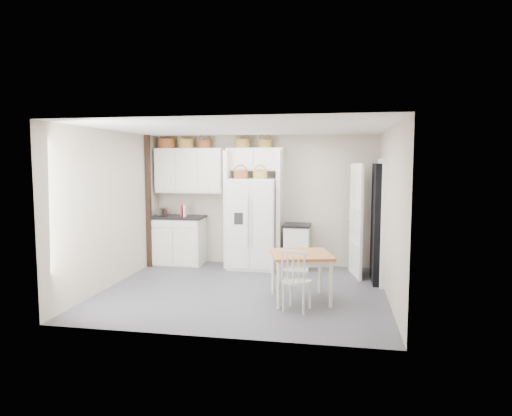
# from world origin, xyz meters

# --- Properties ---
(floor) EXTENTS (4.50, 4.50, 0.00)m
(floor) POSITION_xyz_m (0.00, 0.00, 0.00)
(floor) COLOR #3A3A46
(floor) RESTS_ON ground
(ceiling) EXTENTS (4.50, 4.50, 0.00)m
(ceiling) POSITION_xyz_m (0.00, 0.00, 2.60)
(ceiling) COLOR white
(ceiling) RESTS_ON wall_back
(wall_back) EXTENTS (4.50, 0.00, 4.50)m
(wall_back) POSITION_xyz_m (0.00, 2.00, 1.30)
(wall_back) COLOR tan
(wall_back) RESTS_ON floor
(wall_left) EXTENTS (0.00, 4.00, 4.00)m
(wall_left) POSITION_xyz_m (-2.25, 0.00, 1.30)
(wall_left) COLOR tan
(wall_left) RESTS_ON floor
(wall_right) EXTENTS (0.00, 4.00, 4.00)m
(wall_right) POSITION_xyz_m (2.25, 0.00, 1.30)
(wall_right) COLOR tan
(wall_right) RESTS_ON floor
(refrigerator) EXTENTS (0.91, 0.73, 1.76)m
(refrigerator) POSITION_xyz_m (-0.15, 1.62, 0.88)
(refrigerator) COLOR silver
(refrigerator) RESTS_ON floor
(base_cab_left) EXTENTS (1.02, 0.64, 0.94)m
(base_cab_left) POSITION_xyz_m (-1.72, 1.70, 0.47)
(base_cab_left) COLOR silver
(base_cab_left) RESTS_ON floor
(base_cab_right) EXTENTS (0.47, 0.57, 0.83)m
(base_cab_right) POSITION_xyz_m (0.70, 1.70, 0.42)
(base_cab_right) COLOR silver
(base_cab_right) RESTS_ON floor
(dining_table) EXTENTS (1.05, 1.05, 0.72)m
(dining_table) POSITION_xyz_m (0.94, -0.36, 0.36)
(dining_table) COLOR #A75F2A
(dining_table) RESTS_ON floor
(windsor_chair) EXTENTS (0.49, 0.47, 0.85)m
(windsor_chair) POSITION_xyz_m (0.93, -0.83, 0.42)
(windsor_chair) COLOR silver
(windsor_chair) RESTS_ON floor
(counter_left) EXTENTS (1.06, 0.68, 0.04)m
(counter_left) POSITION_xyz_m (-1.72, 1.70, 0.96)
(counter_left) COLOR black
(counter_left) RESTS_ON base_cab_left
(counter_right) EXTENTS (0.51, 0.61, 0.04)m
(counter_right) POSITION_xyz_m (0.70, 1.70, 0.85)
(counter_right) COLOR black
(counter_right) RESTS_ON base_cab_right
(toaster) EXTENTS (0.27, 0.21, 0.17)m
(toaster) POSITION_xyz_m (-1.99, 1.60, 1.07)
(toaster) COLOR silver
(toaster) RESTS_ON counter_left
(cookbook_red) EXTENTS (0.05, 0.16, 0.23)m
(cookbook_red) POSITION_xyz_m (-1.61, 1.62, 1.10)
(cookbook_red) COLOR maroon
(cookbook_red) RESTS_ON counter_left
(cookbook_cream) EXTENTS (0.05, 0.16, 0.24)m
(cookbook_cream) POSITION_xyz_m (-1.55, 1.62, 1.10)
(cookbook_cream) COLOR silver
(cookbook_cream) RESTS_ON counter_left
(basket_upper_a) EXTENTS (0.34, 0.34, 0.19)m
(basket_upper_a) POSITION_xyz_m (-1.98, 1.83, 2.45)
(basket_upper_a) COLOR maroon
(basket_upper_a) RESTS_ON upper_cabinet
(basket_upper_b) EXTENTS (0.31, 0.31, 0.18)m
(basket_upper_b) POSITION_xyz_m (-1.57, 1.83, 2.44)
(basket_upper_b) COLOR olive
(basket_upper_b) RESTS_ON upper_cabinet
(basket_upper_c) EXTENTS (0.28, 0.28, 0.16)m
(basket_upper_c) POSITION_xyz_m (-1.18, 1.83, 2.43)
(basket_upper_c) COLOR maroon
(basket_upper_c) RESTS_ON upper_cabinet
(basket_bridge_a) EXTENTS (0.31, 0.31, 0.17)m
(basket_bridge_a) POSITION_xyz_m (-0.41, 1.83, 2.44)
(basket_bridge_a) COLOR olive
(basket_bridge_a) RESTS_ON bridge_cabinet
(basket_bridge_b) EXTENTS (0.27, 0.27, 0.15)m
(basket_bridge_b) POSITION_xyz_m (0.05, 1.83, 2.43)
(basket_bridge_b) COLOR olive
(basket_bridge_b) RESTS_ON bridge_cabinet
(basket_fridge_a) EXTENTS (0.27, 0.27, 0.15)m
(basket_fridge_a) POSITION_xyz_m (-0.38, 1.52, 1.83)
(basket_fridge_a) COLOR maroon
(basket_fridge_a) RESTS_ON refrigerator
(basket_fridge_b) EXTENTS (0.27, 0.27, 0.14)m
(basket_fridge_b) POSITION_xyz_m (-0.00, 1.52, 1.83)
(basket_fridge_b) COLOR olive
(basket_fridge_b) RESTS_ON refrigerator
(upper_cabinet) EXTENTS (1.40, 0.34, 0.90)m
(upper_cabinet) POSITION_xyz_m (-1.50, 1.83, 1.90)
(upper_cabinet) COLOR silver
(upper_cabinet) RESTS_ON wall_back
(bridge_cabinet) EXTENTS (1.12, 0.34, 0.45)m
(bridge_cabinet) POSITION_xyz_m (-0.15, 1.83, 2.12)
(bridge_cabinet) COLOR silver
(bridge_cabinet) RESTS_ON wall_back
(fridge_panel_left) EXTENTS (0.08, 0.60, 2.30)m
(fridge_panel_left) POSITION_xyz_m (-0.66, 1.70, 1.15)
(fridge_panel_left) COLOR silver
(fridge_panel_left) RESTS_ON floor
(fridge_panel_right) EXTENTS (0.08, 0.60, 2.30)m
(fridge_panel_right) POSITION_xyz_m (0.36, 1.70, 1.15)
(fridge_panel_right) COLOR silver
(fridge_panel_right) RESTS_ON floor
(trim_post) EXTENTS (0.09, 0.09, 2.60)m
(trim_post) POSITION_xyz_m (-2.20, 1.35, 1.30)
(trim_post) COLOR black
(trim_post) RESTS_ON floor
(doorway_void) EXTENTS (0.18, 0.85, 2.05)m
(doorway_void) POSITION_xyz_m (2.16, 1.00, 1.02)
(doorway_void) COLOR black
(doorway_void) RESTS_ON floor
(door_slab) EXTENTS (0.21, 0.79, 2.05)m
(door_slab) POSITION_xyz_m (1.80, 1.33, 1.02)
(door_slab) COLOR white
(door_slab) RESTS_ON floor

